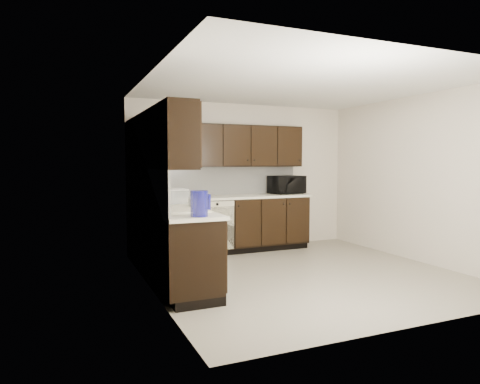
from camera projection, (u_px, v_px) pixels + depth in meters
The scene contains 20 objects.
floor at pixel (302, 274), 5.73m from camera, with size 4.00×4.00×0.00m, color gray.
ceiling at pixel (304, 85), 5.56m from camera, with size 4.00×4.00×0.00m, color white.
wall_back at pixel (243, 176), 7.48m from camera, with size 4.00×0.02×2.50m, color beige.
wall_left at pixel (152, 184), 4.86m from camera, with size 0.02×4.00×2.50m, color beige.
wall_right at pixel (417, 179), 6.43m from camera, with size 0.02×4.00×2.50m, color beige.
wall_front at pixel (421, 190), 3.81m from camera, with size 4.00×0.02×2.50m, color beige.
lower_cabinets at pixel (204, 235), 6.33m from camera, with size 3.00×2.80×0.90m.
countertop at pixel (204, 201), 6.29m from camera, with size 3.03×2.83×0.04m.
backsplash at pixel (186, 183), 6.38m from camera, with size 3.00×2.80×0.48m.
upper_cabinets at pixel (196, 144), 6.28m from camera, with size 3.00×2.80×0.70m.
dishwasher at pixel (217, 223), 6.71m from camera, with size 0.58×0.04×0.78m.
sink at pixel (179, 215), 5.00m from camera, with size 0.54×0.82×0.42m.
microwave at pixel (287, 185), 7.54m from camera, with size 0.58×0.39×0.32m, color black.
soap_bottle_a at pixel (192, 201), 5.20m from camera, with size 0.08×0.08×0.17m, color gray.
soap_bottle_b at pixel (148, 192), 6.12m from camera, with size 0.10×0.10×0.26m, color gray.
toaster_oven at pixel (145, 191), 6.56m from camera, with size 0.34×0.25×0.21m, color silver.
storage_bin at pixel (167, 197), 5.74m from camera, with size 0.48×0.36×0.19m, color white.
blue_pitcher at pixel (199, 204), 4.37m from camera, with size 0.18×0.18×0.27m, color #0E0E81.
teal_tumbler at pixel (167, 192), 6.31m from camera, with size 0.10×0.10×0.22m, color #0E9A90.
paper_towel_roll at pixel (163, 191), 6.28m from camera, with size 0.12×0.12×0.27m, color white.
Camera 1 is at (-2.98, -4.86, 1.50)m, focal length 32.00 mm.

